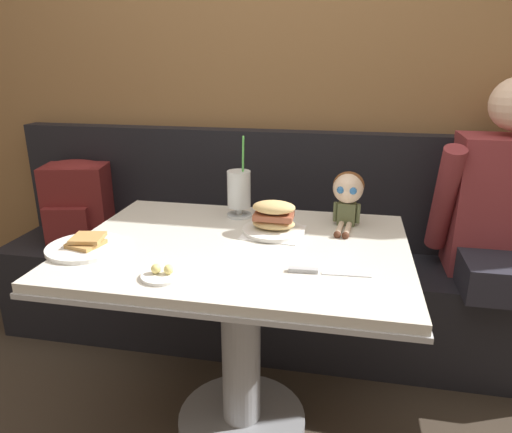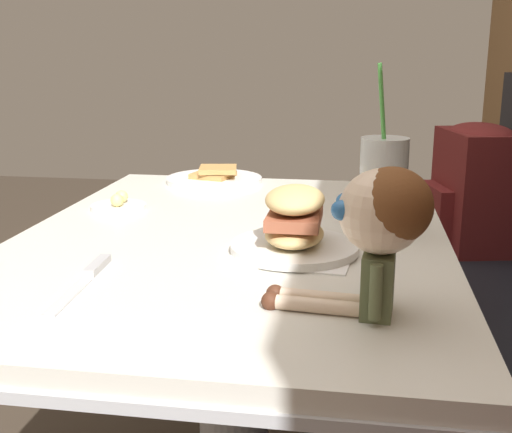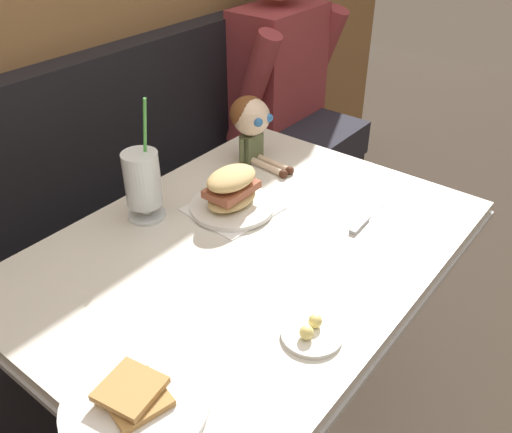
% 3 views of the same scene
% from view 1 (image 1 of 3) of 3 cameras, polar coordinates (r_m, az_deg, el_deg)
% --- Properties ---
extents(wood_panel_wall, '(4.40, 0.08, 2.40)m').
position_cam_1_polar(wood_panel_wall, '(2.30, 2.99, 15.63)').
color(wood_panel_wall, olive).
rests_on(wood_panel_wall, ground).
extents(booth_bench, '(2.60, 0.48, 1.00)m').
position_cam_1_polar(booth_bench, '(2.29, 1.73, -7.11)').
color(booth_bench, black).
rests_on(booth_bench, ground).
extents(diner_table, '(1.11, 0.81, 0.74)m').
position_cam_1_polar(diner_table, '(1.64, -1.91, -9.73)').
color(diner_table, silver).
rests_on(diner_table, ground).
extents(toast_plate, '(0.25, 0.25, 0.04)m').
position_cam_1_polar(toast_plate, '(1.61, -19.94, -3.39)').
color(toast_plate, white).
rests_on(toast_plate, diner_table).
extents(milkshake_glass, '(0.10, 0.10, 0.32)m').
position_cam_1_polar(milkshake_glass, '(1.79, -2.08, 3.09)').
color(milkshake_glass, silver).
rests_on(milkshake_glass, diner_table).
extents(sandwich_plate, '(0.22, 0.22, 0.12)m').
position_cam_1_polar(sandwich_plate, '(1.64, 2.17, -0.45)').
color(sandwich_plate, white).
rests_on(sandwich_plate, diner_table).
extents(butter_saucer, '(0.12, 0.12, 0.04)m').
position_cam_1_polar(butter_saucer, '(1.35, -11.32, -6.89)').
color(butter_saucer, white).
rests_on(butter_saucer, diner_table).
extents(butter_knife, '(0.24, 0.03, 0.01)m').
position_cam_1_polar(butter_knife, '(1.36, 7.18, -6.63)').
color(butter_knife, silver).
rests_on(butter_knife, diner_table).
extents(seated_doll, '(0.12, 0.22, 0.20)m').
position_cam_1_polar(seated_doll, '(1.73, 11.12, 3.05)').
color(seated_doll, '#5B6642').
rests_on(seated_doll, diner_table).
extents(backpack, '(0.34, 0.30, 0.41)m').
position_cam_1_polar(backpack, '(2.48, -20.91, 1.94)').
color(backpack, maroon).
rests_on(backpack, booth_bench).
extents(diner_patron, '(0.55, 0.48, 0.81)m').
position_cam_1_polar(diner_patron, '(2.16, 27.78, 0.93)').
color(diner_patron, maroon).
rests_on(diner_patron, booth_bench).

